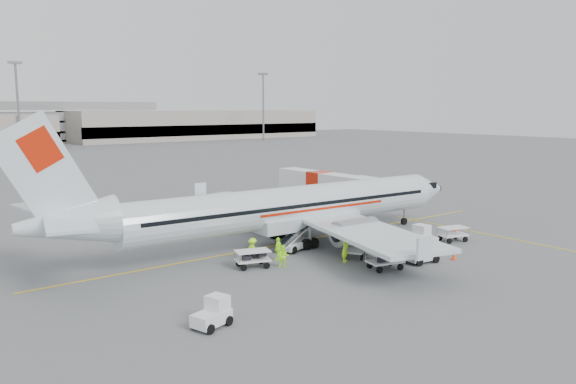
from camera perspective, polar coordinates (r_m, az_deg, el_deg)
name	(u,v)px	position (r m, az deg, el deg)	size (l,w,h in m)	color
ground	(303,240)	(46.45, 1.52, -4.93)	(360.00, 360.00, 0.00)	#56595B
stripe_lead	(303,240)	(46.45, 1.52, -4.92)	(44.00, 0.20, 0.01)	yellow
stripe_cross	(486,234)	(51.61, 19.50, -4.05)	(0.20, 20.00, 0.01)	yellow
terminal_east	(197,125)	(205.27, -9.22, 6.77)	(90.00, 26.00, 10.00)	gray
parking_garage	(54,120)	(202.18, -22.67, 6.77)	(62.00, 24.00, 14.00)	slate
mast_center	(18,108)	(156.55, -25.73, 7.74)	(3.20, 1.20, 22.00)	slate
mast_east	(263,108)	(187.60, -2.53, 8.55)	(3.20, 1.20, 22.00)	slate
aircraft	(293,179)	(44.45, 0.53, 1.29)	(37.80, 29.63, 10.42)	silver
jet_bridge	(320,190)	(60.48, 3.25, 0.16)	(2.91, 15.50, 4.07)	white
belt_loader	(296,234)	(43.25, 0.83, -4.33)	(4.37, 1.64, 2.37)	white
tug_fore	(417,236)	(45.17, 13.02, -4.42)	(2.23, 1.27, 1.72)	white
tug_mid	(421,250)	(40.84, 13.38, -5.74)	(2.34, 1.34, 1.81)	white
tug_aft	(211,313)	(28.66, -7.80, -12.05)	(1.97, 1.13, 1.52)	white
cart_loaded_a	(385,261)	(38.66, 9.84, -6.88)	(2.35, 1.39, 1.23)	white
cart_loaded_b	(253,259)	(38.61, -3.61, -6.80)	(2.32, 1.37, 1.21)	white
cart_empty_a	(356,249)	(41.49, 6.89, -5.75)	(2.35, 1.39, 1.23)	white
cart_empty_b	(453,234)	(47.91, 16.40, -4.13)	(2.30, 1.36, 1.20)	white
cone_nose	(456,228)	(52.02, 16.66, -3.49)	(0.37, 0.37, 0.61)	#F94716
cone_port	(194,208)	(60.58, -9.50, -1.61)	(0.34, 0.34, 0.55)	#F94716
cone_stbd	(454,256)	(42.29, 16.52, -6.20)	(0.37, 0.37, 0.61)	#F94716
crew_a	(345,249)	(40.09, 5.83, -5.77)	(0.68, 0.45, 1.87)	#AAF418
crew_b	(284,257)	(38.43, -0.45, -6.57)	(0.77, 0.60, 1.58)	#AAF418
crew_c	(253,250)	(39.98, -3.61, -5.89)	(1.11, 0.64, 1.73)	#AAF418
crew_d	(278,249)	(40.36, -0.99, -5.78)	(0.97, 0.40, 1.66)	#AAF418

